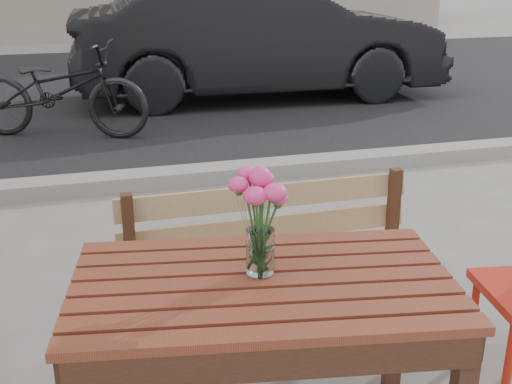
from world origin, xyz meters
TOP-DOWN VIEW (x-y plane):
  - street at (0.00, 5.06)m, footprint 30.00×8.12m
  - main_table at (-0.22, -0.08)m, footprint 1.31×0.90m
  - main_bench at (0.03, 0.60)m, footprint 1.32×0.39m
  - main_vase at (-0.21, -0.04)m, footprint 0.19×0.19m
  - parked_car at (1.51, 6.08)m, footprint 4.64×1.74m
  - bicycle at (-0.91, 4.74)m, footprint 1.90×1.24m

SIDE VIEW (x-z plane):
  - street at x=0.00m, z-range -0.03..0.09m
  - bicycle at x=-0.91m, z-range 0.00..0.94m
  - main_bench at x=0.03m, z-range 0.09..0.91m
  - main_table at x=-0.22m, z-range 0.25..0.99m
  - parked_car at x=1.51m, z-range 0.00..1.51m
  - main_vase at x=-0.21m, z-range 0.79..1.15m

